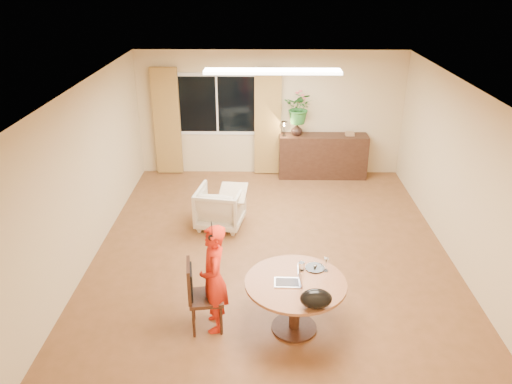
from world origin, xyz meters
TOP-DOWN VIEW (x-y plane):
  - floor at (0.00, 0.00)m, footprint 6.50×6.50m
  - ceiling at (0.00, 0.00)m, footprint 6.50×6.50m
  - wall_back at (0.00, 3.25)m, footprint 5.50×0.00m
  - wall_left at (-2.75, 0.00)m, footprint 0.00×6.50m
  - wall_right at (2.75, 0.00)m, footprint 0.00×6.50m
  - window at (-1.10, 3.23)m, footprint 1.70×0.03m
  - curtain_left at (-2.15, 3.15)m, footprint 0.55×0.08m
  - curtain_right at (-0.05, 3.15)m, footprint 0.55×0.08m
  - ceiling_panel at (0.00, 1.20)m, footprint 2.20×0.35m
  - dining_table at (0.25, -1.92)m, footprint 1.22×1.22m
  - dining_chair at (-0.82, -1.90)m, footprint 0.50×0.46m
  - child at (-0.72, -1.89)m, footprint 0.55×0.41m
  - laptop at (0.15, -1.95)m, footprint 0.33×0.22m
  - tumbler at (0.33, -1.67)m, footprint 0.09×0.09m
  - wine_glass at (0.63, -1.69)m, footprint 0.08×0.08m
  - pot_lid at (0.50, -1.64)m, footprint 0.27×0.27m
  - handbag at (0.44, -2.41)m, footprint 0.40×0.31m
  - armchair at (-0.87, 0.76)m, footprint 0.88×0.90m
  - throw at (-0.65, 0.72)m, footprint 0.50×0.59m
  - sideboard at (1.11, 3.01)m, footprint 1.83×0.45m
  - vase at (0.55, 3.01)m, footprint 0.27×0.27m
  - bouquet at (0.59, 3.01)m, footprint 0.73×0.68m
  - book_stack at (1.64, 3.01)m, footprint 0.20×0.17m
  - desk_lamp at (0.28, 2.96)m, footprint 0.16×0.16m

SIDE VIEW (x-z plane):
  - floor at x=0.00m, z-range 0.00..0.00m
  - armchair at x=-0.87m, z-range 0.00..0.70m
  - sideboard at x=1.11m, z-range 0.00..0.92m
  - dining_chair at x=-0.82m, z-range 0.00..0.93m
  - dining_table at x=0.25m, z-range 0.20..0.89m
  - child at x=-0.72m, z-range 0.00..1.40m
  - pot_lid at x=0.50m, z-range 0.69..0.73m
  - throw at x=-0.65m, z-range 0.70..0.73m
  - tumbler at x=0.33m, z-range 0.69..0.80m
  - wine_glass at x=0.63m, z-range 0.69..0.88m
  - laptop at x=0.15m, z-range 0.69..0.91m
  - handbag at x=0.44m, z-range 0.69..0.93m
  - book_stack at x=1.64m, z-range 0.92..0.99m
  - vase at x=0.55m, z-range 0.92..1.16m
  - desk_lamp at x=0.28m, z-range 0.92..1.23m
  - curtain_left at x=-2.15m, z-range 0.02..2.27m
  - curtain_right at x=-0.05m, z-range 0.02..2.27m
  - wall_back at x=0.00m, z-range -1.45..4.05m
  - wall_left at x=-2.75m, z-range -1.95..4.55m
  - wall_right at x=2.75m, z-range -1.95..4.55m
  - bouquet at x=0.59m, z-range 1.16..1.82m
  - window at x=-1.10m, z-range 0.85..2.15m
  - ceiling_panel at x=0.00m, z-range 2.54..2.59m
  - ceiling at x=0.00m, z-range 2.60..2.60m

